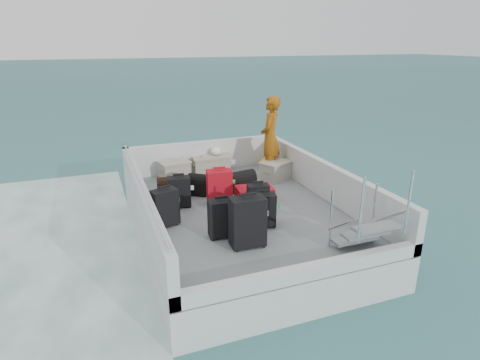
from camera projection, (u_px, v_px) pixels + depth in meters
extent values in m
plane|color=#16434E|center=(240.00, 239.00, 7.50)|extent=(160.00, 160.00, 0.00)
cube|color=silver|center=(240.00, 224.00, 7.40)|extent=(3.60, 5.00, 0.60)
cube|color=slate|center=(240.00, 209.00, 7.30)|extent=(3.30, 4.70, 0.02)
cube|color=silver|center=(142.00, 204.00, 6.60)|extent=(0.14, 5.00, 0.70)
cube|color=silver|center=(324.00, 179.00, 7.76)|extent=(0.14, 5.00, 0.70)
cube|color=silver|center=(203.00, 156.00, 9.32)|extent=(3.60, 0.14, 0.70)
cube|color=silver|center=(308.00, 272.00, 5.12)|extent=(3.60, 0.14, 0.20)
cylinder|color=silver|center=(140.00, 181.00, 6.47)|extent=(0.04, 4.80, 0.04)
cube|color=black|center=(165.00, 208.00, 6.51)|extent=(0.47, 0.36, 0.63)
cube|color=black|center=(179.00, 192.00, 7.27)|extent=(0.42, 0.28, 0.57)
cube|color=black|center=(248.00, 222.00, 5.84)|extent=(0.52, 0.32, 0.77)
cube|color=black|center=(222.00, 219.00, 6.14)|extent=(0.44, 0.29, 0.61)
cube|color=#B30D1C|center=(219.00, 187.00, 7.45)|extent=(0.49, 0.34, 0.64)
cube|color=black|center=(263.00, 210.00, 6.50)|extent=(0.46, 0.34, 0.57)
cube|color=black|center=(258.00, 199.00, 7.04)|extent=(0.40, 0.27, 0.52)
cube|color=#B30D1C|center=(255.00, 194.00, 7.61)|extent=(0.72, 0.51, 0.27)
cube|color=#A6A391|center=(175.00, 171.00, 8.80)|extent=(0.67, 0.52, 0.36)
cube|color=#A6A391|center=(207.00, 166.00, 9.18)|extent=(0.61, 0.45, 0.35)
cube|color=#A6A391|center=(216.00, 164.00, 9.26)|extent=(0.70, 0.56, 0.38)
cube|color=#A6A391|center=(276.00, 171.00, 8.78)|extent=(0.74, 0.64, 0.37)
ellipsoid|color=yellow|center=(265.00, 163.00, 9.62)|extent=(0.28, 0.26, 0.22)
ellipsoid|color=white|center=(216.00, 152.00, 9.16)|extent=(0.24, 0.24, 0.18)
imported|color=#C96D12|center=(270.00, 137.00, 8.80)|extent=(0.71, 0.78, 1.77)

